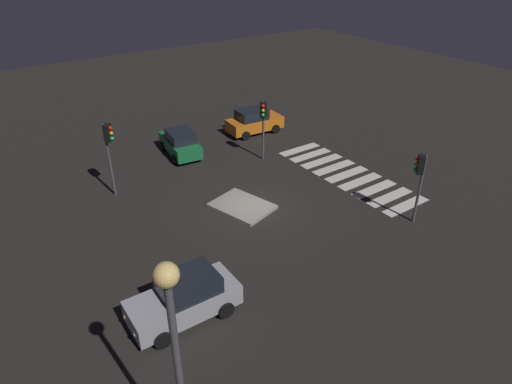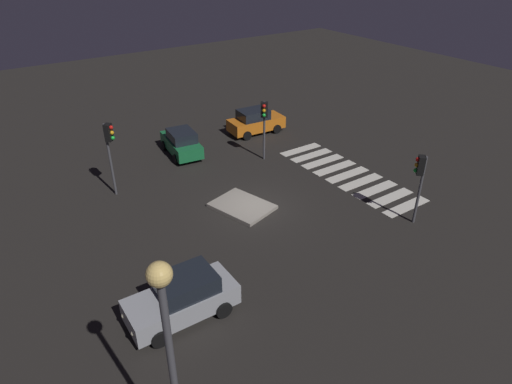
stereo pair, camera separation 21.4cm
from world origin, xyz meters
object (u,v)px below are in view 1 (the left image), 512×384
(street_lamp, at_px, (175,345))
(car_green, at_px, (180,143))
(traffic_light_north, at_px, (109,143))
(traffic_island, at_px, (242,206))
(traffic_light_east, at_px, (263,117))
(car_orange, at_px, (254,121))
(traffic_light_south, at_px, (420,172))
(car_silver, at_px, (185,298))

(street_lamp, bearing_deg, car_green, -25.91)
(traffic_light_north, bearing_deg, traffic_island, -0.87)
(car_green, bearing_deg, traffic_light_east, -126.37)
(car_green, relative_size, car_orange, 0.97)
(traffic_island, distance_m, traffic_light_south, 9.36)
(car_green, height_order, traffic_light_north, traffic_light_north)
(traffic_light_east, bearing_deg, car_orange, -168.38)
(car_orange, bearing_deg, traffic_light_east, -113.58)
(traffic_light_south, bearing_deg, traffic_light_east, -34.94)
(traffic_light_north, xyz_separation_m, street_lamp, (-16.12, 3.74, 1.76))
(car_orange, bearing_deg, street_lamp, -124.72)
(car_orange, height_order, traffic_light_north, traffic_light_north)
(traffic_light_north, height_order, traffic_light_east, traffic_light_north)
(car_green, distance_m, traffic_light_east, 6.03)
(traffic_island, xyz_separation_m, car_green, (8.14, -0.37, 0.78))
(car_green, height_order, car_orange, car_orange)
(traffic_light_south, bearing_deg, car_silver, 41.14)
(car_green, relative_size, traffic_light_north, 0.97)
(traffic_light_south, bearing_deg, traffic_light_north, -0.37)
(traffic_island, bearing_deg, car_orange, -38.12)
(traffic_island, height_order, car_orange, car_orange)
(car_silver, height_order, car_orange, car_silver)
(traffic_light_north, bearing_deg, traffic_light_east, 39.03)
(traffic_light_north, height_order, traffic_light_south, traffic_light_north)
(car_orange, distance_m, traffic_light_south, 14.80)
(traffic_island, xyz_separation_m, traffic_light_east, (4.28, -4.47, 2.94))
(car_silver, relative_size, car_green, 1.04)
(car_silver, xyz_separation_m, traffic_light_north, (10.74, -1.11, 2.35))
(traffic_island, height_order, car_green, car_green)
(car_green, bearing_deg, traffic_island, -175.68)
(car_orange, xyz_separation_m, traffic_light_south, (-14.67, 0.20, 1.96))
(car_silver, height_order, street_lamp, street_lamp)
(car_orange, distance_m, street_lamp, 25.20)
(car_silver, bearing_deg, car_green, -114.96)
(traffic_island, xyz_separation_m, car_orange, (8.52, -6.69, 0.81))
(traffic_island, relative_size, street_lamp, 0.50)
(car_silver, height_order, traffic_light_east, traffic_light_east)
(car_orange, relative_size, street_lamp, 0.59)
(traffic_light_east, bearing_deg, traffic_light_south, 50.19)
(car_orange, bearing_deg, car_silver, -128.68)
(car_green, relative_size, street_lamp, 0.57)
(car_silver, bearing_deg, street_lamp, 64.91)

